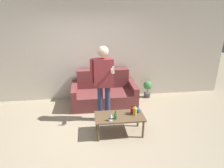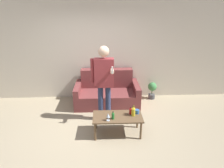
{
  "view_description": "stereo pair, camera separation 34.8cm",
  "coord_description": "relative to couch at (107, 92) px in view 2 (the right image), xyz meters",
  "views": [
    {
      "loc": [
        -0.04,
        -3.44,
        2.51
      ],
      "look_at": [
        0.48,
        0.57,
        0.95
      ],
      "focal_mm": 32.0,
      "sensor_mm": 36.0,
      "label": 1
    },
    {
      "loc": [
        0.31,
        -3.47,
        2.51
      ],
      "look_at": [
        0.48,
        0.57,
        0.95
      ],
      "focal_mm": 32.0,
      "sensor_mm": 36.0,
      "label": 2
    }
  ],
  "objects": [
    {
      "name": "potted_plant",
      "position": [
        1.31,
        0.22,
        -0.02
      ],
      "size": [
        0.25,
        0.25,
        0.5
      ],
      "color": "#4C4C51",
      "rests_on": "ground_plane"
    },
    {
      "name": "person_standing_front",
      "position": [
        -0.08,
        -0.9,
        0.73
      ],
      "size": [
        0.5,
        0.45,
        1.76
      ],
      "color": "navy",
      "rests_on": "ground_plane"
    },
    {
      "name": "couch",
      "position": [
        0.0,
        0.0,
        0.0
      ],
      "size": [
        1.71,
        0.95,
        0.91
      ],
      "color": "brown",
      "rests_on": "ground_plane"
    },
    {
      "name": "bottle_dark",
      "position": [
        0.09,
        -1.59,
        0.17
      ],
      "size": [
        0.06,
        0.06,
        0.16
      ],
      "color": "#23752D",
      "rests_on": "coffee_table"
    },
    {
      "name": "bottle_green",
      "position": [
        0.51,
        -1.48,
        0.2
      ],
      "size": [
        0.08,
        0.08,
        0.23
      ],
      "color": "yellow",
      "rests_on": "coffee_table"
    },
    {
      "name": "wine_glass_near",
      "position": [
        -0.01,
        -1.65,
        0.22
      ],
      "size": [
        0.07,
        0.07,
        0.17
      ],
      "color": "silver",
      "rests_on": "coffee_table"
    },
    {
      "name": "ground_plane",
      "position": [
        -0.39,
        -1.59,
        -0.31
      ],
      "size": [
        16.0,
        16.0,
        0.0
      ],
      "primitive_type": "plane",
      "color": "tan"
    },
    {
      "name": "wall_back",
      "position": [
        -0.39,
        0.47,
        1.04
      ],
      "size": [
        8.0,
        0.06,
        2.7
      ],
      "color": "beige",
      "rests_on": "ground_plane"
    },
    {
      "name": "coffee_table",
      "position": [
        0.19,
        -1.48,
        0.06
      ],
      "size": [
        1.01,
        0.52,
        0.42
      ],
      "color": "brown",
      "rests_on": "ground_plane"
    },
    {
      "name": "bottle_orange",
      "position": [
        0.46,
        -1.41,
        0.17
      ],
      "size": [
        0.06,
        0.06,
        0.16
      ],
      "color": "#B21E1E",
      "rests_on": "coffee_table"
    },
    {
      "name": "cup_on_table",
      "position": [
        0.6,
        -1.39,
        0.15
      ],
      "size": [
        0.09,
        0.09,
        0.09
      ],
      "color": "#3366B2",
      "rests_on": "coffee_table"
    }
  ]
}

